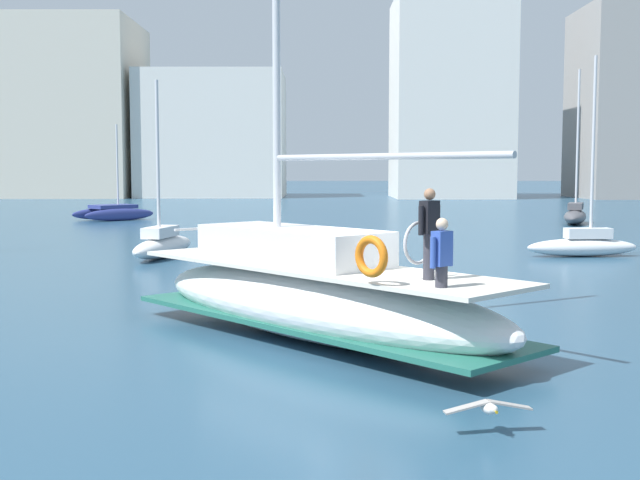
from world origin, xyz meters
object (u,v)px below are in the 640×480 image
main_sailboat (317,293)px  moored_cutter_right (587,243)px  moored_sloop_near (579,214)px  moored_catamaran (167,244)px  moored_cutter_left (117,211)px  seagull (492,407)px

main_sailboat → moored_cutter_right: bearing=55.8°
moored_sloop_near → moored_catamaran: moored_sloop_near is taller
moored_cutter_left → moored_cutter_right: size_ratio=0.82×
moored_sloop_near → moored_catamaran: size_ratio=1.41×
moored_sloop_near → moored_cutter_right: size_ratio=1.22×
seagull → moored_cutter_right: bearing=69.2°
moored_cutter_right → moored_cutter_left: bearing=137.1°
moored_cutter_left → moored_catamaran: bearing=-71.3°
moored_cutter_left → seagull: moored_cutter_left is taller
main_sailboat → moored_sloop_near: (15.68, 33.36, -0.30)m
moored_cutter_right → main_sailboat: bearing=-124.2°
main_sailboat → seagull: main_sailboat is taller
moored_sloop_near → moored_cutter_left: moored_sloop_near is taller
main_sailboat → moored_cutter_right: 18.23m
moored_catamaran → seagull: size_ratio=5.68×
moored_cutter_left → main_sailboat: bearing=-70.1°
main_sailboat → moored_cutter_left: 39.42m
main_sailboat → moored_catamaran: bearing=111.7°
moored_catamaran → moored_cutter_right: size_ratio=0.87×
moored_cutter_left → moored_cutter_right: moored_cutter_right is taller
moored_cutter_right → seagull: moored_cutter_right is taller
main_sailboat → moored_cutter_left: (-13.40, 37.07, -0.35)m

